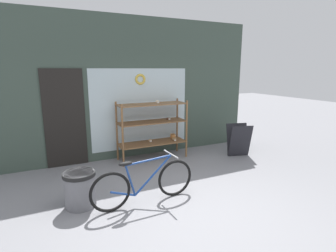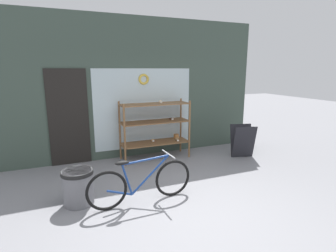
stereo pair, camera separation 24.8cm
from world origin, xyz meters
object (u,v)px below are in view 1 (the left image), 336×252
at_px(bicycle, 144,183).
at_px(trash_bin, 80,188).
at_px(sandwich_board, 239,140).
at_px(display_case, 153,125).

distance_m(bicycle, trash_bin, 0.98).
bearing_deg(sandwich_board, bicycle, -142.66).
xyz_separation_m(bicycle, trash_bin, (-0.92, 0.34, -0.03)).
relative_size(display_case, bicycle, 0.93).
xyz_separation_m(display_case, sandwich_board, (1.94, -0.73, -0.41)).
relative_size(bicycle, sandwich_board, 2.21).
bearing_deg(trash_bin, bicycle, -20.44).
distance_m(display_case, bicycle, 2.22).
distance_m(bicycle, sandwich_board, 3.14).
bearing_deg(trash_bin, sandwich_board, 12.95).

